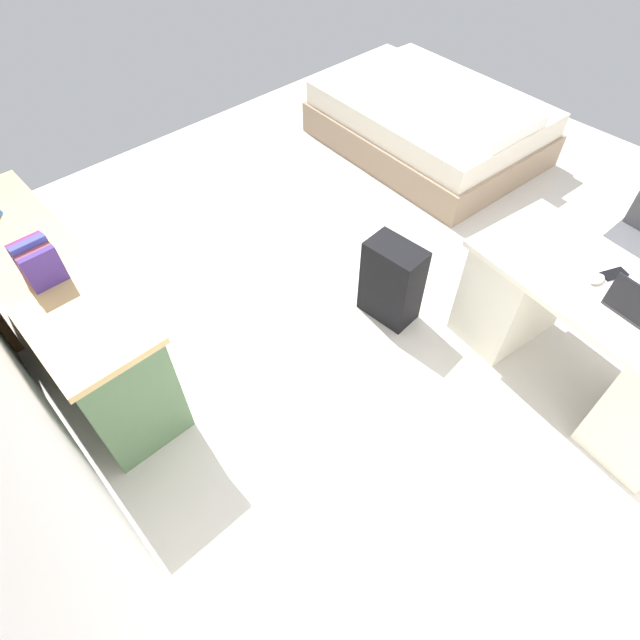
{
  "coord_description": "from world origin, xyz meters",
  "views": [
    {
      "loc": [
        -1.44,
        2.25,
        2.6
      ],
      "look_at": [
        -0.2,
        1.1,
        0.6
      ],
      "focal_mm": 28.7,
      "sensor_mm": 36.0,
      "label": 1
    }
  ],
  "objects_px": {
    "cell_phone_by_mouse": "(614,274)",
    "credenza": "(64,312)",
    "suitcase_black": "(392,282)",
    "bed": "(430,123)",
    "computer_mouse": "(597,279)",
    "desk": "(586,337)"
  },
  "relations": [
    {
      "from": "desk",
      "to": "computer_mouse",
      "type": "height_order",
      "value": "computer_mouse"
    },
    {
      "from": "cell_phone_by_mouse",
      "to": "bed",
      "type": "bearing_deg",
      "value": -6.71
    },
    {
      "from": "bed",
      "to": "suitcase_black",
      "type": "distance_m",
      "value": 2.11
    },
    {
      "from": "credenza",
      "to": "desk",
      "type": "bearing_deg",
      "value": -136.15
    },
    {
      "from": "desk",
      "to": "suitcase_black",
      "type": "distance_m",
      "value": 1.15
    },
    {
      "from": "suitcase_black",
      "to": "computer_mouse",
      "type": "relative_size",
      "value": 5.7
    },
    {
      "from": "desk",
      "to": "credenza",
      "type": "height_order",
      "value": "credenza"
    },
    {
      "from": "computer_mouse",
      "to": "bed",
      "type": "bearing_deg",
      "value": -25.37
    },
    {
      "from": "credenza",
      "to": "computer_mouse",
      "type": "xyz_separation_m",
      "value": [
        -2.02,
        -2.05,
        0.35
      ]
    },
    {
      "from": "computer_mouse",
      "to": "cell_phone_by_mouse",
      "type": "height_order",
      "value": "computer_mouse"
    },
    {
      "from": "credenza",
      "to": "suitcase_black",
      "type": "xyz_separation_m",
      "value": [
        -1.05,
        -1.65,
        -0.11
      ]
    },
    {
      "from": "desk",
      "to": "bed",
      "type": "xyz_separation_m",
      "value": [
        2.21,
        -1.38,
        -0.14
      ]
    },
    {
      "from": "bed",
      "to": "cell_phone_by_mouse",
      "type": "xyz_separation_m",
      "value": [
        -2.14,
        1.26,
        0.5
      ]
    },
    {
      "from": "desk",
      "to": "bed",
      "type": "relative_size",
      "value": 0.76
    },
    {
      "from": "cell_phone_by_mouse",
      "to": "computer_mouse",
      "type": "bearing_deg",
      "value": 94.34
    },
    {
      "from": "desk",
      "to": "computer_mouse",
      "type": "xyz_separation_m",
      "value": [
        0.11,
        -0.01,
        0.37
      ]
    },
    {
      "from": "credenza",
      "to": "bed",
      "type": "height_order",
      "value": "credenza"
    },
    {
      "from": "credenza",
      "to": "cell_phone_by_mouse",
      "type": "relative_size",
      "value": 13.24
    },
    {
      "from": "cell_phone_by_mouse",
      "to": "credenza",
      "type": "bearing_deg",
      "value": 70.15
    },
    {
      "from": "suitcase_black",
      "to": "cell_phone_by_mouse",
      "type": "relative_size",
      "value": 4.19
    },
    {
      "from": "credenza",
      "to": "cell_phone_by_mouse",
      "type": "bearing_deg",
      "value": -133.55
    },
    {
      "from": "suitcase_black",
      "to": "desk",
      "type": "bearing_deg",
      "value": -163.96
    }
  ]
}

